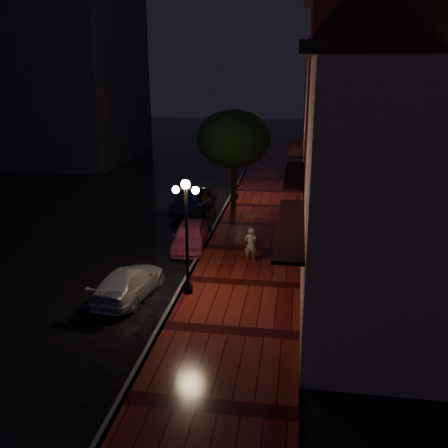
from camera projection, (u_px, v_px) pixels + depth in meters
The scene contains 15 objects.
ground at pixel (204, 249), 23.43m from camera, with size 120.00×120.00×0.00m, color black.
sidewalk at pixel (252, 250), 23.09m from camera, with size 4.50×60.00×0.15m, color #470E0C.
curb at pixel (204, 248), 23.41m from camera, with size 0.25×60.00×0.15m, color #595451.
storefront_near at pixel (387, 201), 15.49m from camera, with size 5.00×8.00×8.50m, color gray.
storefront_mid at pixel (362, 129), 22.64m from camera, with size 5.00×8.00×11.00m, color #511914.
storefront_far at pixel (346, 129), 30.48m from camera, with size 5.00×8.00×9.00m, color #8C5951.
storefront_extra at pixel (336, 108), 39.75m from camera, with size 5.00×12.00×10.00m, color #511914.
streetlamp_near at pixel (187, 231), 17.88m from camera, with size 0.96×0.36×4.31m.
streetlamp_far at pixel (236, 160), 31.06m from camera, with size 0.96×0.36×4.31m.
street_tree at pixel (234, 141), 27.69m from camera, with size 4.16×4.16×5.80m.
pink_car at pixel (190, 235), 23.39m from camera, with size 1.51×3.76×1.28m, color #CA537D.
navy_car at pixel (194, 200), 29.12m from camera, with size 1.52×4.35×1.43m, color black.
silver_car at pixel (129, 282), 18.50m from camera, with size 1.59×3.91×1.14m, color #B9BAC2.
woman_with_umbrella at pixel (251, 230), 21.11m from camera, with size 0.90×0.92×2.17m.
parking_meter at pixel (211, 222), 24.11m from camera, with size 0.16×0.14×1.46m.
Camera 1 is at (4.19, -21.56, 8.28)m, focal length 40.00 mm.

